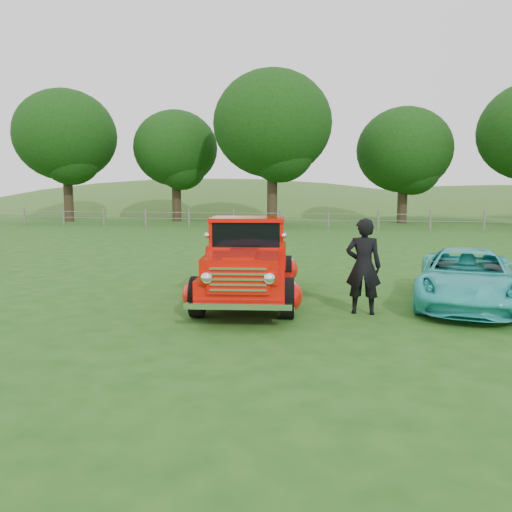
% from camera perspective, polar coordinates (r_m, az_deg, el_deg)
% --- Properties ---
extents(ground, '(140.00, 140.00, 0.00)m').
position_cam_1_polar(ground, '(9.44, 1.56, -6.79)').
color(ground, '#1D4B14').
rests_on(ground, ground).
extents(distant_hills, '(116.00, 60.00, 18.00)m').
position_cam_1_polar(distant_hills, '(69.06, 6.34, 1.67)').
color(distant_hills, '#325A21').
rests_on(distant_hills, ground).
extents(fence_line, '(48.00, 0.12, 1.20)m').
position_cam_1_polar(fence_line, '(31.11, 8.27, 4.18)').
color(fence_line, '#676157').
rests_on(fence_line, ground).
extents(tree_far_west, '(7.60, 7.60, 9.93)m').
position_cam_1_polar(tree_far_west, '(41.31, -20.94, 12.73)').
color(tree_far_west, black).
rests_on(tree_far_west, ground).
extents(tree_mid_west, '(6.40, 6.40, 8.46)m').
position_cam_1_polar(tree_mid_west, '(39.55, -9.18, 12.01)').
color(tree_mid_west, black).
rests_on(tree_mid_west, ground).
extents(tree_near_west, '(8.00, 8.00, 10.42)m').
position_cam_1_polar(tree_near_west, '(34.76, 1.89, 14.82)').
color(tree_near_west, black).
rests_on(tree_near_west, ground).
extents(tree_near_east, '(6.80, 6.80, 8.33)m').
position_cam_1_polar(tree_near_east, '(38.30, 16.58, 11.50)').
color(tree_near_east, black).
rests_on(tree_near_east, ground).
extents(red_pickup, '(2.72, 5.17, 1.78)m').
position_cam_1_polar(red_pickup, '(10.62, -0.91, -0.82)').
color(red_pickup, black).
rests_on(red_pickup, ground).
extents(teal_sedan, '(2.60, 4.37, 1.14)m').
position_cam_1_polar(teal_sedan, '(11.04, 22.96, -2.29)').
color(teal_sedan, '#2FBEBA').
rests_on(teal_sedan, ground).
extents(man, '(0.68, 0.46, 1.82)m').
position_cam_1_polar(man, '(9.62, 12.17, -1.16)').
color(man, black).
rests_on(man, ground).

